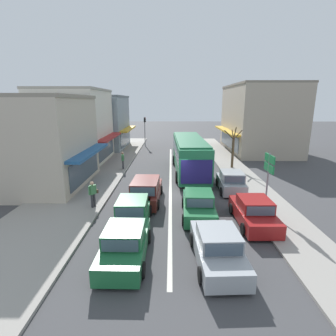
{
  "coord_description": "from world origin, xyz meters",
  "views": [
    {
      "loc": [
        0.03,
        -17.75,
        6.44
      ],
      "look_at": [
        -0.2,
        2.79,
        1.2
      ],
      "focal_mm": 28.0,
      "sensor_mm": 36.0,
      "label": 1
    }
  ],
  "objects": [
    {
      "name": "street_tree_right",
      "position": [
        6.05,
        7.39,
        1.9
      ],
      "size": [
        1.76,
        1.67,
        4.13
      ],
      "color": "brown",
      "rests_on": "ground"
    },
    {
      "name": "kerb_right",
      "position": [
        6.2,
        6.0,
        0.06
      ],
      "size": [
        2.8,
        44.0,
        0.12
      ],
      "primitive_type": "cube",
      "color": "gray",
      "rests_on": "ground"
    },
    {
      "name": "shopfront_corner_near",
      "position": [
        -10.18,
        1.75,
        3.45
      ],
      "size": [
        8.23,
        8.07,
        6.91
      ],
      "color": "beige",
      "rests_on": "ground"
    },
    {
      "name": "shopfront_far_end",
      "position": [
        -10.18,
        18.96,
        3.6
      ],
      "size": [
        8.61,
        8.81,
        7.21
      ],
      "color": "#84939E",
      "rests_on": "ground"
    },
    {
      "name": "city_bus",
      "position": [
        1.7,
        5.67,
        1.88
      ],
      "size": [
        2.97,
        10.92,
        3.23
      ],
      "color": "#237A4C",
      "rests_on": "ground"
    },
    {
      "name": "traffic_light_downstreet",
      "position": [
        -3.8,
        20.69,
        2.85
      ],
      "size": [
        0.33,
        0.24,
        4.2
      ],
      "color": "gray",
      "rests_on": "ground"
    },
    {
      "name": "parked_sedan_kerb_front",
      "position": [
        4.48,
        -4.67,
        0.66
      ],
      "size": [
        1.94,
        4.22,
        1.47
      ],
      "color": "maroon",
      "rests_on": "ground"
    },
    {
      "name": "pedestrian_browsing_midblock",
      "position": [
        -4.7,
        -2.79,
        1.07
      ],
      "size": [
        0.49,
        0.61,
        1.63
      ],
      "color": "#333338",
      "rests_on": "sidewalk_left"
    },
    {
      "name": "pedestrian_with_handbag_near",
      "position": [
        -4.56,
        6.57,
        1.07
      ],
      "size": [
        0.31,
        0.65,
        1.63
      ],
      "color": "#333338",
      "rests_on": "sidewalk_left"
    },
    {
      "name": "sidewalk_left",
      "position": [
        -6.8,
        6.0,
        0.07
      ],
      "size": [
        5.2,
        44.0,
        0.14
      ],
      "primitive_type": "cube",
      "color": "gray",
      "rests_on": "ground"
    },
    {
      "name": "lane_centre_line",
      "position": [
        0.0,
        4.0,
        0.0
      ],
      "size": [
        0.2,
        28.0,
        0.01
      ],
      "primitive_type": "cube",
      "color": "silver",
      "rests_on": "ground"
    },
    {
      "name": "wagon_adjacent_lane_trail",
      "position": [
        -1.6,
        -1.52,
        0.75
      ],
      "size": [
        2.06,
        4.56,
        1.58
      ],
      "color": "#561E19",
      "rests_on": "ground"
    },
    {
      "name": "parked_hatchback_kerb_second",
      "position": [
        4.44,
        0.63,
        0.71
      ],
      "size": [
        1.91,
        3.75,
        1.54
      ],
      "color": "#9EA3A8",
      "rests_on": "ground"
    },
    {
      "name": "directional_road_sign",
      "position": [
        5.63,
        -3.2,
        2.7
      ],
      "size": [
        0.1,
        1.4,
        3.6
      ],
      "color": "gray",
      "rests_on": "ground"
    },
    {
      "name": "ground_plane",
      "position": [
        0.0,
        0.0,
        0.0
      ],
      "size": [
        140.0,
        140.0,
        0.0
      ],
      "primitive_type": "plane",
      "color": "#3F3F42"
    },
    {
      "name": "sedan_queue_gap_filler",
      "position": [
        1.94,
        -8.21,
        0.66
      ],
      "size": [
        2.05,
        4.28,
        1.47
      ],
      "color": "#9EA3A8",
      "rests_on": "ground"
    },
    {
      "name": "hatchback_queue_far_back",
      "position": [
        -1.98,
        -4.89,
        0.71
      ],
      "size": [
        1.84,
        3.71,
        1.54
      ],
      "color": "#1E6638",
      "rests_on": "ground"
    },
    {
      "name": "sedan_adjacent_lane_lead",
      "position": [
        -1.87,
        -7.97,
        0.66
      ],
      "size": [
        1.92,
        4.21,
        1.47
      ],
      "color": "#1E6638",
      "rests_on": "ground"
    },
    {
      "name": "sedan_behind_bus_mid",
      "position": [
        1.62,
        -3.68,
        0.66
      ],
      "size": [
        2.02,
        4.26,
        1.47
      ],
      "color": "#1E6638",
      "rests_on": "ground"
    },
    {
      "name": "shopfront_mid_block",
      "position": [
        -10.18,
        10.16,
        3.86
      ],
      "size": [
        7.37,
        8.41,
        7.72
      ],
      "color": "silver",
      "rests_on": "ground"
    },
    {
      "name": "building_right_far",
      "position": [
        11.48,
        17.08,
        4.28
      ],
      "size": [
        8.47,
        12.6,
        8.56
      ],
      "color": "#B2A38E",
      "rests_on": "ground"
    }
  ]
}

